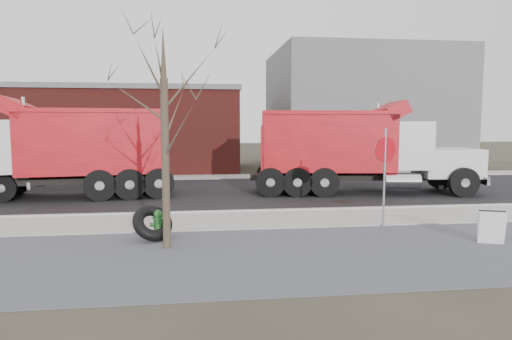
{
  "coord_description": "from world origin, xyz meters",
  "views": [
    {
      "loc": [
        -2.45,
        -13.37,
        2.94
      ],
      "look_at": [
        -0.48,
        1.98,
        1.4
      ],
      "focal_mm": 32.0,
      "sensor_mm": 36.0,
      "label": 1
    }
  ],
  "objects": [
    {
      "name": "building_brick",
      "position": [
        -10.0,
        17.0,
        2.65
      ],
      "size": [
        20.2,
        8.2,
        5.3
      ],
      "color": "maroon",
      "rests_on": "ground"
    },
    {
      "name": "sandwich_board",
      "position": [
        4.68,
        -3.21,
        0.45
      ],
      "size": [
        0.69,
        0.57,
        0.83
      ],
      "rotation": [
        0.0,
        0.0,
        -0.38
      ],
      "color": "white",
      "rests_on": "ground"
    },
    {
      "name": "stop_sign",
      "position": [
        2.8,
        -1.1,
        1.93
      ],
      "size": [
        0.75,
        0.26,
        2.85
      ],
      "rotation": [
        0.0,
        0.0,
        -0.09
      ],
      "color": "gray",
      "rests_on": "ground"
    },
    {
      "name": "building_grey",
      "position": [
        9.0,
        18.0,
        4.0
      ],
      "size": [
        12.0,
        10.0,
        8.0
      ],
      "color": "slate",
      "rests_on": "ground"
    },
    {
      "name": "ground",
      "position": [
        0.0,
        0.0,
        0.0
      ],
      "size": [
        120.0,
        120.0,
        0.0
      ],
      "primitive_type": "plane",
      "color": "#383328",
      "rests_on": "ground"
    },
    {
      "name": "truck_tire",
      "position": [
        -3.61,
        -1.74,
        0.46
      ],
      "size": [
        1.35,
        1.3,
        0.96
      ],
      "color": "black",
      "rests_on": "ground"
    },
    {
      "name": "dump_truck_red_b",
      "position": [
        -7.81,
        5.53,
        2.0
      ],
      "size": [
        9.51,
        3.85,
        3.92
      ],
      "rotation": [
        0.0,
        0.0,
        3.28
      ],
      "color": "black",
      "rests_on": "ground"
    },
    {
      "name": "fire_hydrant",
      "position": [
        -3.48,
        -1.66,
        0.36
      ],
      "size": [
        0.44,
        0.43,
        0.78
      ],
      "rotation": [
        0.0,
        0.0,
        0.12
      ],
      "color": "#245F2A",
      "rests_on": "ground"
    },
    {
      "name": "far_sidewalk",
      "position": [
        0.0,
        12.0,
        0.03
      ],
      "size": [
        60.0,
        2.0,
        0.06
      ],
      "primitive_type": "cube",
      "color": "#9E9B93",
      "rests_on": "ground"
    },
    {
      "name": "road",
      "position": [
        0.0,
        6.3,
        0.01
      ],
      "size": [
        60.0,
        9.4,
        0.02
      ],
      "primitive_type": "cube",
      "color": "black",
      "rests_on": "ground"
    },
    {
      "name": "curb",
      "position": [
        0.0,
        1.55,
        0.06
      ],
      "size": [
        60.0,
        0.15,
        0.11
      ],
      "primitive_type": "cube",
      "color": "#9E9B93",
      "rests_on": "ground"
    },
    {
      "name": "gravel_verge",
      "position": [
        0.0,
        -3.5,
        0.01
      ],
      "size": [
        60.0,
        5.0,
        0.03
      ],
      "primitive_type": "cube",
      "color": "slate",
      "rests_on": "ground"
    },
    {
      "name": "bare_tree",
      "position": [
        -3.2,
        -2.6,
        3.3
      ],
      "size": [
        3.2,
        3.2,
        5.2
      ],
      "color": "#382D23",
      "rests_on": "ground"
    },
    {
      "name": "sidewalk",
      "position": [
        0.0,
        0.25,
        0.03
      ],
      "size": [
        60.0,
        2.5,
        0.06
      ],
      "primitive_type": "cube",
      "color": "#9E9B93",
      "rests_on": "ground"
    },
    {
      "name": "dump_truck_red_a",
      "position": [
        4.27,
        5.4,
        1.97
      ],
      "size": [
        9.78,
        3.78,
        3.87
      ],
      "rotation": [
        0.0,
        0.0,
        -0.13
      ],
      "color": "black",
      "rests_on": "ground"
    }
  ]
}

